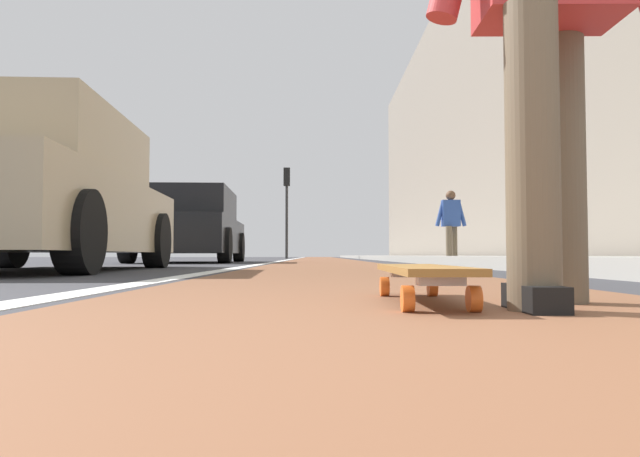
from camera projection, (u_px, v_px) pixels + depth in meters
name	position (u px, v px, depth m)	size (l,w,h in m)	color
ground_plane	(328.00, 264.00, 10.63)	(80.00, 80.00, 0.00)	#38383D
bike_lane_paint	(321.00, 259.00, 24.62)	(56.00, 1.94, 0.00)	brown
lane_stripe_white	(290.00, 259.00, 20.62)	(52.00, 0.16, 0.01)	silver
sidewalk_curb	(425.00, 258.00, 18.65)	(52.00, 3.20, 0.13)	#9E9B93
building_facade	(468.00, 117.00, 22.90)	(40.00, 1.20, 10.87)	gray
skateboard	(422.00, 273.00, 1.84)	(0.84, 0.21, 0.11)	orange
parked_car_near	(36.00, 196.00, 5.69)	(4.28, 2.05, 1.48)	tan
parked_car_mid	(189.00, 227.00, 12.38)	(4.51, 2.11, 1.49)	black
traffic_light	(287.00, 196.00, 26.64)	(0.33, 0.28, 4.03)	#2D2D2D
pedestrian_distant	(451.00, 221.00, 12.37)	(0.42, 0.65, 1.48)	brown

